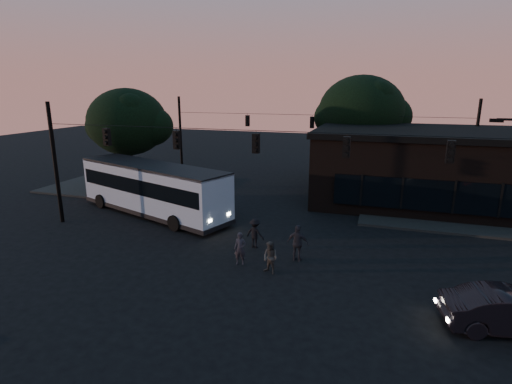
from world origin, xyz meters
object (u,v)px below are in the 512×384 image
(pedestrian_b, at_px, (270,258))
(pedestrian_c, at_px, (298,243))
(pedestrian_d, at_px, (255,233))
(bus, at_px, (153,187))
(building, at_px, (423,166))
(car, at_px, (511,311))
(pedestrian_a, at_px, (240,249))

(pedestrian_b, bearing_deg, pedestrian_c, 85.55)
(pedestrian_d, bearing_deg, bus, -9.59)
(pedestrian_b, bearing_deg, building, 86.60)
(car, distance_m, pedestrian_d, 11.70)
(bus, distance_m, car, 20.72)
(building, distance_m, pedestrian_d, 15.29)
(building, bearing_deg, pedestrian_d, -126.23)
(car, distance_m, pedestrian_a, 11.08)
(building, relative_size, pedestrian_d, 9.59)
(car, height_order, pedestrian_d, pedestrian_d)
(car, height_order, pedestrian_a, pedestrian_a)
(bus, relative_size, pedestrian_a, 7.67)
(pedestrian_a, distance_m, pedestrian_b, 1.71)
(bus, height_order, pedestrian_d, bus)
(pedestrian_b, xyz_separation_m, pedestrian_c, (0.90, 1.74, 0.16))
(bus, bearing_deg, pedestrian_a, -14.76)
(car, distance_m, pedestrian_b, 9.38)
(car, relative_size, pedestrian_c, 2.47)
(pedestrian_c, bearing_deg, building, -110.99)
(bus, xyz_separation_m, pedestrian_a, (8.27, -5.66, -1.11))
(car, distance_m, pedestrian_c, 9.02)
(car, bearing_deg, pedestrian_b, 68.02)
(building, distance_m, pedestrian_a, 17.13)
(bus, bearing_deg, pedestrian_d, -2.91)
(car, relative_size, pedestrian_a, 2.83)
(building, distance_m, pedestrian_c, 14.80)
(pedestrian_c, distance_m, pedestrian_d, 2.69)
(building, xyz_separation_m, car, (1.86, -16.69, -1.96))
(pedestrian_b, bearing_deg, bus, 171.04)
(pedestrian_a, bearing_deg, pedestrian_c, 17.96)
(pedestrian_a, relative_size, pedestrian_b, 1.06)
(pedestrian_b, bearing_deg, pedestrian_a, -173.57)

